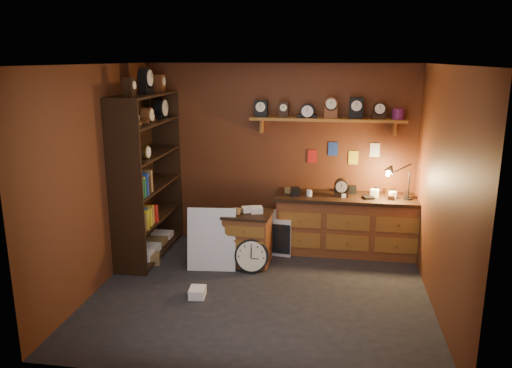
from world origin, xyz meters
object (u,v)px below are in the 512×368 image
at_px(low_cabinet, 248,236).
at_px(big_round_clock, 252,256).
at_px(shelving_unit, 145,169).
at_px(workbench, 348,221).

bearing_deg(low_cabinet, big_round_clock, -67.33).
bearing_deg(big_round_clock, low_cabinet, 109.78).
relative_size(shelving_unit, low_cabinet, 3.16).
xyz_separation_m(workbench, low_cabinet, (-1.36, -0.64, -0.08)).
height_order(shelving_unit, low_cabinet, shelving_unit).
bearing_deg(shelving_unit, big_round_clock, -15.05).
height_order(workbench, low_cabinet, workbench).
distance_m(shelving_unit, workbench, 2.99).
distance_m(workbench, low_cabinet, 1.51).
height_order(low_cabinet, big_round_clock, low_cabinet).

